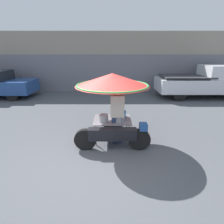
% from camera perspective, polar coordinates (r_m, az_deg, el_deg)
% --- Properties ---
extents(ground_plane, '(36.00, 36.00, 0.00)m').
position_cam_1_polar(ground_plane, '(4.53, -7.01, -15.55)').
color(ground_plane, '#4C4F54').
extents(shopfront_building, '(28.00, 2.06, 3.79)m').
position_cam_1_polar(shopfront_building, '(12.76, -2.57, 15.98)').
color(shopfront_building, gray).
rests_on(shopfront_building, ground).
extents(vendor_motorcycle_cart, '(2.08, 2.08, 2.01)m').
position_cam_1_polar(vendor_motorcycle_cart, '(4.90, 0.07, 7.71)').
color(vendor_motorcycle_cart, black).
rests_on(vendor_motorcycle_cart, ground).
extents(vendor_person, '(0.38, 0.22, 1.66)m').
position_cam_1_polar(vendor_person, '(4.92, 1.64, -0.25)').
color(vendor_person, navy).
rests_on(vendor_person, ground).
extents(pickup_truck, '(5.22, 1.92, 1.85)m').
position_cam_1_polar(pickup_truck, '(11.62, 28.01, 8.63)').
color(pickup_truck, black).
rests_on(pickup_truck, ground).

